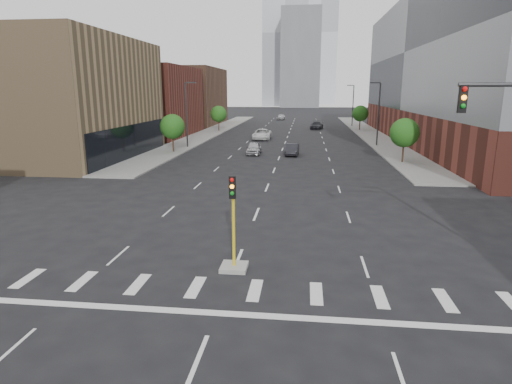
% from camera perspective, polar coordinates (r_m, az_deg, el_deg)
% --- Properties ---
extents(sidewalk_left_far, '(5.00, 92.00, 0.15)m').
position_cam_1_polar(sidewalk_left_far, '(85.34, -5.76, 8.05)').
color(sidewalk_left_far, gray).
rests_on(sidewalk_left_far, ground).
extents(sidewalk_right_far, '(5.00, 92.00, 0.15)m').
position_cam_1_polar(sidewalk_right_far, '(84.25, 14.79, 7.61)').
color(sidewalk_right_far, gray).
rests_on(sidewalk_right_far, ground).
extents(building_left_mid, '(20.00, 24.00, 14.00)m').
position_cam_1_polar(building_left_mid, '(57.79, -25.92, 11.14)').
color(building_left_mid, '#907551').
rests_on(building_left_mid, ground).
extents(building_left_far_a, '(20.00, 22.00, 12.00)m').
position_cam_1_polar(building_left_far_a, '(81.04, -15.95, 11.53)').
color(building_left_far_a, brown).
rests_on(building_left_far_a, ground).
extents(building_left_far_b, '(20.00, 24.00, 13.00)m').
position_cam_1_polar(building_left_far_b, '(105.56, -10.54, 12.42)').
color(building_left_far_b, brown).
rests_on(building_left_far_b, ground).
extents(building_right_main, '(24.00, 70.00, 22.00)m').
position_cam_1_polar(building_right_main, '(73.96, 28.42, 14.21)').
color(building_right_main, brown).
rests_on(building_right_main, ground).
extents(tower_left, '(22.00, 22.00, 70.00)m').
position_cam_1_polar(tower_left, '(230.87, 4.00, 20.14)').
color(tower_left, '#B2B7BC').
rests_on(tower_left, ground).
extents(tower_right, '(20.00, 20.00, 80.00)m').
position_cam_1_polar(tower_right, '(271.00, 8.49, 20.10)').
color(tower_right, '#B2B7BC').
rests_on(tower_right, ground).
extents(tower_mid, '(18.00, 18.00, 44.00)m').
position_cam_1_polar(tower_mid, '(209.51, 5.97, 17.22)').
color(tower_mid, slate).
rests_on(tower_mid, ground).
extents(median_traffic_signal, '(1.20, 1.20, 4.40)m').
position_cam_1_polar(median_traffic_signal, '(19.56, -2.98, -7.66)').
color(median_traffic_signal, '#999993').
rests_on(median_traffic_signal, ground).
extents(streetlight_right_a, '(1.60, 0.22, 9.07)m').
position_cam_1_polar(streetlight_right_a, '(64.92, 15.96, 10.30)').
color(streetlight_right_a, '#2D2D30').
rests_on(streetlight_right_a, ground).
extents(streetlight_right_b, '(1.60, 0.22, 9.07)m').
position_cam_1_polar(streetlight_right_b, '(99.60, 12.76, 11.41)').
color(streetlight_right_b, '#2D2D30').
rests_on(streetlight_right_b, ground).
extents(streetlight_left, '(1.60, 0.22, 9.07)m').
position_cam_1_polar(streetlight_left, '(61.36, -9.20, 10.49)').
color(streetlight_left, '#2D2D30').
rests_on(streetlight_left, ground).
extents(tree_left_near, '(3.20, 3.20, 4.85)m').
position_cam_1_polar(tree_left_near, '(56.85, -11.08, 8.55)').
color(tree_left_near, '#382619').
rests_on(tree_left_near, ground).
extents(tree_left_far, '(3.20, 3.20, 4.85)m').
position_cam_1_polar(tree_left_far, '(85.87, -5.01, 10.33)').
color(tree_left_far, '#382619').
rests_on(tree_left_far, ground).
extents(tree_right_near, '(3.20, 3.20, 4.85)m').
position_cam_1_polar(tree_right_near, '(50.43, 19.20, 7.46)').
color(tree_right_near, '#382619').
rests_on(tree_right_near, ground).
extents(tree_right_far, '(3.20, 3.20, 4.85)m').
position_cam_1_polar(tree_right_far, '(89.81, 13.75, 10.14)').
color(tree_right_far, '#382619').
rests_on(tree_right_far, ground).
extents(car_near_left, '(1.87, 4.46, 1.51)m').
position_cam_1_polar(car_near_left, '(54.89, -0.29, 5.86)').
color(car_near_left, '#B5B5BA').
rests_on(car_near_left, ground).
extents(car_mid_right, '(1.73, 4.38, 1.42)m').
position_cam_1_polar(car_mid_right, '(54.18, 4.84, 5.66)').
color(car_mid_right, '#232228').
rests_on(car_mid_right, ground).
extents(car_far_left, '(2.84, 6.15, 1.71)m').
position_cam_1_polar(car_far_left, '(71.42, 0.82, 7.70)').
color(car_far_left, silver).
rests_on(car_far_left, ground).
extents(car_deep_right, '(3.14, 5.78, 1.59)m').
position_cam_1_polar(car_deep_right, '(91.18, 8.11, 8.79)').
color(car_deep_right, black).
rests_on(car_deep_right, ground).
extents(car_distant, '(2.34, 4.74, 1.55)m').
position_cam_1_polar(car_distant, '(119.47, 3.36, 9.96)').
color(car_distant, silver).
rests_on(car_distant, ground).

